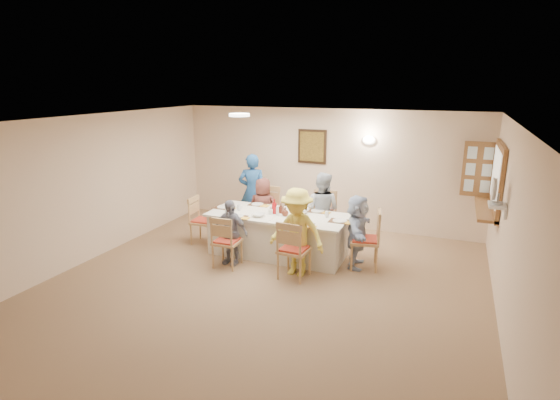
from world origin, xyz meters
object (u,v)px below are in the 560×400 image
at_px(chair_back_right, 323,219).
at_px(diner_front_left, 230,232).
at_px(dining_table, 278,234).
at_px(caregiver, 253,192).
at_px(chair_right_end, 365,239).
at_px(chair_left_end, 203,220).
at_px(diner_back_right, 322,210).
at_px(desk_fan, 496,194).
at_px(chair_front_right, 294,249).
at_px(condiment_ketchup, 274,206).
at_px(diner_right_end, 357,231).
at_px(serving_hatch, 498,179).
at_px(diner_front_right, 297,232).
at_px(chair_back_left, 266,212).
at_px(diner_back_left, 263,209).
at_px(chair_front_left, 227,241).

xyz_separation_m(chair_back_right, diner_front_left, (-1.20, -1.48, 0.05)).
xyz_separation_m(dining_table, caregiver, (-1.05, 1.15, 0.42)).
height_order(dining_table, chair_right_end, chair_right_end).
distance_m(dining_table, diner_front_left, 0.93).
xyz_separation_m(chair_left_end, diner_back_right, (2.15, 0.68, 0.26)).
height_order(desk_fan, chair_front_right, desk_fan).
bearing_deg(condiment_ketchup, diner_right_end, -0.28).
distance_m(desk_fan, caregiver, 4.76).
relative_size(chair_front_right, chair_left_end, 1.06).
height_order(serving_hatch, diner_front_left, serving_hatch).
bearing_deg(condiment_ketchup, chair_right_end, -0.26).
bearing_deg(condiment_ketchup, diner_front_left, -127.31).
bearing_deg(condiment_ketchup, diner_back_right, 44.85).
xyz_separation_m(diner_front_right, condiment_ketchup, (-0.68, 0.69, 0.17)).
bearing_deg(caregiver, chair_back_right, 151.07).
bearing_deg(diner_back_right, chair_right_end, 150.70).
height_order(serving_hatch, diner_front_right, serving_hatch).
distance_m(chair_back_left, diner_back_left, 0.16).
distance_m(chair_left_end, diner_right_end, 2.97).
xyz_separation_m(diner_front_right, diner_right_end, (0.82, 0.68, -0.10)).
relative_size(diner_right_end, caregiver, 0.77).
relative_size(diner_right_end, condiment_ketchup, 4.73).
bearing_deg(diner_right_end, chair_back_left, 61.09).
bearing_deg(chair_back_left, diner_front_right, -49.51).
distance_m(dining_table, condiment_ketchup, 0.52).
relative_size(desk_fan, chair_left_end, 0.33).
bearing_deg(chair_front_right, diner_front_right, -85.63).
relative_size(chair_front_left, diner_front_left, 0.80).
relative_size(desk_fan, chair_front_right, 0.31).
bearing_deg(diner_front_left, caregiver, 106.70).
xyz_separation_m(chair_back_right, chair_right_end, (0.95, -0.80, -0.01)).
xyz_separation_m(chair_left_end, diner_right_end, (2.97, 0.00, 0.16)).
height_order(chair_front_right, caregiver, caregiver).
xyz_separation_m(desk_fan, caregiver, (-4.42, 1.60, -0.75)).
distance_m(desk_fan, chair_right_end, 2.15).
height_order(dining_table, diner_front_left, diner_front_left).
xyz_separation_m(chair_front_left, diner_front_left, (0.00, 0.12, 0.11)).
relative_size(diner_front_left, diner_right_end, 0.91).
relative_size(desk_fan, diner_front_left, 0.27).
bearing_deg(chair_right_end, chair_front_right, -61.74).
bearing_deg(diner_right_end, chair_front_left, 104.30).
xyz_separation_m(dining_table, chair_right_end, (1.55, 0.00, 0.12)).
bearing_deg(diner_front_left, dining_table, 51.46).
distance_m(serving_hatch, dining_table, 3.77).
relative_size(desk_fan, chair_right_end, 0.30).
relative_size(desk_fan, diner_back_right, 0.21).
height_order(chair_front_left, chair_right_end, chair_right_end).
bearing_deg(diner_back_right, chair_left_end, 23.85).
distance_m(chair_front_left, chair_right_end, 2.29).
height_order(chair_back_right, chair_left_end, chair_back_right).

